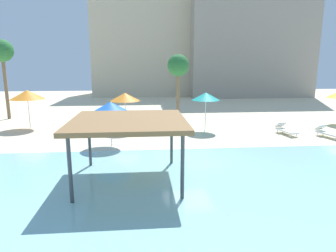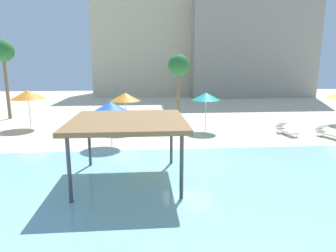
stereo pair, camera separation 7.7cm
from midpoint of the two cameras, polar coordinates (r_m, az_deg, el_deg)
The scene contains 14 objects.
ground_plane at distance 15.60m, azimuth 3.71°, elevation -6.14°, with size 80.00×80.00×0.00m, color beige.
lagoon_water at distance 10.81m, azimuth 8.04°, elevation -14.65°, with size 44.00×13.50×0.04m, color #8CC6CC.
shade_pavilion at distance 12.10m, azimuth -7.80°, elevation 0.60°, with size 4.61×4.61×2.63m.
beach_umbrella_blue_0 at distance 17.63m, azimuth -11.17°, elevation 3.62°, with size 2.24×2.24×2.66m.
beach_umbrella_orange_1 at distance 21.66m, azimuth -8.39°, elevation 5.57°, with size 2.15×2.15×2.78m.
beach_umbrella_teal_2 at distance 21.51m, azimuth 7.21°, elevation 5.69°, with size 2.01×2.01×2.81m.
beach_umbrella_orange_3 at distance 24.57m, azimuth -25.59°, elevation 5.47°, with size 2.47×2.47×2.90m.
lounge_chair_1 at distance 23.09m, azimuth -11.67°, elevation 0.45°, with size 1.08×1.99×0.74m.
lounge_chair_2 at distance 22.18m, azimuth 21.58°, elevation -0.62°, with size 0.90×1.97×0.74m.
lounge_chair_3 at distance 22.44m, azimuth 28.28°, elevation -1.08°, with size 1.07×1.99×0.74m.
palm_tree_0 at distance 29.71m, azimuth -29.42°, elevation 12.19°, with size 1.90×1.90×6.87m.
palm_tree_1 at distance 26.29m, azimuth 1.90°, elevation 11.35°, with size 1.90×1.90×5.63m.
hotel_block_0 at distance 48.40m, azimuth -3.15°, elevation 14.56°, with size 17.77×9.55×14.10m, color beige.
hotel_block_1 at distance 49.09m, azimuth 14.57°, elevation 17.14°, with size 17.80×11.40×19.15m, color #9E9384.
Camera 1 is at (-2.33, -14.65, 4.84)m, focal length 31.61 mm.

